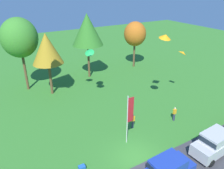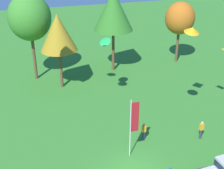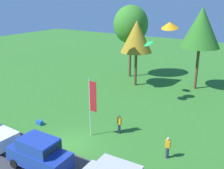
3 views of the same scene
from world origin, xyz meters
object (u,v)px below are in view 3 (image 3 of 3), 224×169
Objects in this scene: tree_far_left at (137,37)px; cooler_box at (40,123)px; kite_delta_mid_center at (170,25)px; car_suv_by_flagpole at (39,153)px; kite_delta_topmost at (148,43)px; tree_right_of_center at (201,28)px; flag_banner at (92,100)px; tree_left_of_center at (131,25)px; person_watching_sky at (119,124)px; person_beside_suv at (168,147)px.

cooler_box is at bearing -97.13° from tree_far_left.
kite_delta_mid_center reaches higher than tree_far_left.
car_suv_by_flagpole is at bearing -41.61° from cooler_box.
car_suv_by_flagpole is 16.00m from kite_delta_topmost.
tree_far_left is 15.47m from kite_delta_mid_center.
flag_banner is (-3.69, -17.24, -4.55)m from tree_right_of_center.
flag_banner is 4.29× the size of kite_delta_mid_center.
kite_delta_mid_center reaches higher than flag_banner.
tree_right_of_center is 8.51× the size of kite_delta_mid_center.
tree_left_of_center is at bearing 109.70° from flag_banner.
tree_left_of_center is 1.01× the size of tree_right_of_center.
cooler_box is at bearing -87.57° from tree_left_of_center.
tree_right_of_center is at bearing 77.92° from flag_banner.
flag_banner is at bearing -70.30° from tree_left_of_center.
cooler_box is 0.46× the size of kite_delta_mid_center.
person_watching_sky is 0.16× the size of tree_left_of_center.
cooler_box is at bearing -116.60° from tree_right_of_center.
tree_left_of_center is 8.57× the size of kite_delta_mid_center.
person_beside_suv is 18.42m from tree_right_of_center.
flag_banner is at bearing -75.97° from tree_far_left.
person_watching_sky is at bearing -80.58° from kite_delta_topmost.
tree_right_of_center is at bearing 80.12° from car_suv_by_flagpole.
tree_right_of_center is at bearing 96.77° from kite_delta_mid_center.
kite_delta_topmost is (-5.12, 7.35, -2.74)m from kite_delta_mid_center.
tree_left_of_center is (-12.84, 17.01, 6.79)m from person_beside_suv.
tree_far_left is at bearing -50.16° from tree_left_of_center.
kite_delta_mid_center is (3.84, 0.39, 8.65)m from person_watching_sky.
person_watching_sky is at bearing -63.44° from tree_left_of_center.
person_beside_suv reaches higher than cooler_box.
kite_delta_topmost is (-1.28, 7.74, 5.90)m from person_watching_sky.
person_watching_sky is 14.75m from tree_far_left.
person_watching_sky is at bearing 20.68° from cooler_box.
tree_left_of_center is at bearing 178.75° from tree_right_of_center.
tree_left_of_center is (-5.96, 23.09, 6.37)m from car_suv_by_flagpole.
car_suv_by_flagpole is at bearing -80.68° from tree_far_left.
person_beside_suv is 7.03m from flag_banner.
tree_far_left is at bearing 112.49° from person_watching_sky.
tree_far_left is 15.43× the size of cooler_box.
kite_delta_topmost is at bearing 99.42° from person_watching_sky.
person_beside_suv is 1.50× the size of kite_delta_topmost.
tree_right_of_center is at bearing 63.40° from cooler_box.
kite_delta_topmost reaches higher than cooler_box.
tree_left_of_center is at bearing 104.46° from car_suv_by_flagpole.
car_suv_by_flagpole reaches higher than cooler_box.
kite_delta_topmost reaches higher than person_beside_suv.
kite_delta_mid_center is at bearing -53.42° from tree_far_left.
kite_delta_topmost is at bearing 124.88° from kite_delta_mid_center.
kite_delta_topmost reaches higher than car_suv_by_flagpole.
tree_left_of_center reaches higher than kite_delta_topmost.
tree_far_left is at bearing -157.40° from tree_right_of_center.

